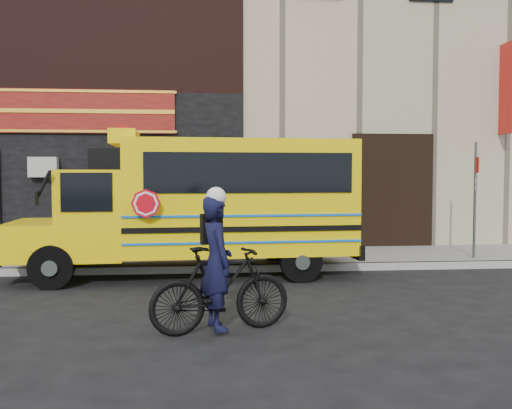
{
  "coord_description": "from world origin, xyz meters",
  "views": [
    {
      "loc": [
        -1.07,
        -9.37,
        2.06
      ],
      "look_at": [
        -0.01,
        1.85,
        1.47
      ],
      "focal_mm": 40.0,
      "sensor_mm": 36.0,
      "label": 1
    }
  ],
  "objects_px": {
    "sign_pole": "(475,197)",
    "bicycle": "(221,289)",
    "cyclist": "(216,266)",
    "school_bus": "(205,202)"
  },
  "relations": [
    {
      "from": "sign_pole",
      "to": "bicycle",
      "type": "bearing_deg",
      "value": -139.57
    },
    {
      "from": "bicycle",
      "to": "cyclist",
      "type": "height_order",
      "value": "cyclist"
    },
    {
      "from": "school_bus",
      "to": "bicycle",
      "type": "bearing_deg",
      "value": -87.64
    },
    {
      "from": "sign_pole",
      "to": "cyclist",
      "type": "height_order",
      "value": "sign_pole"
    },
    {
      "from": "sign_pole",
      "to": "cyclist",
      "type": "relative_size",
      "value": 1.61
    },
    {
      "from": "bicycle",
      "to": "cyclist",
      "type": "bearing_deg",
      "value": 68.58
    },
    {
      "from": "school_bus",
      "to": "cyclist",
      "type": "relative_size",
      "value": 4.02
    },
    {
      "from": "sign_pole",
      "to": "cyclist",
      "type": "bearing_deg",
      "value": -139.87
    },
    {
      "from": "bicycle",
      "to": "cyclist",
      "type": "distance_m",
      "value": 0.31
    },
    {
      "from": "school_bus",
      "to": "cyclist",
      "type": "bearing_deg",
      "value": -88.4
    }
  ]
}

